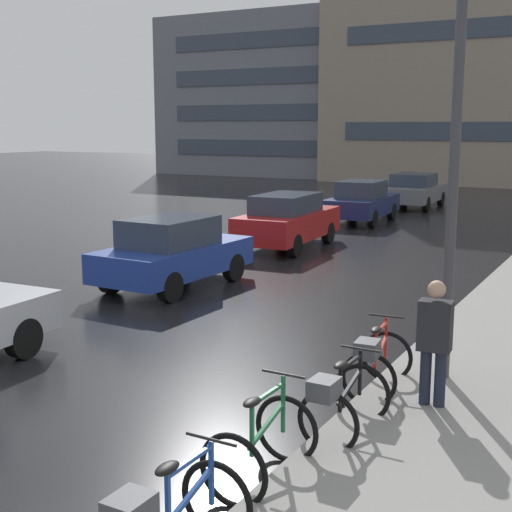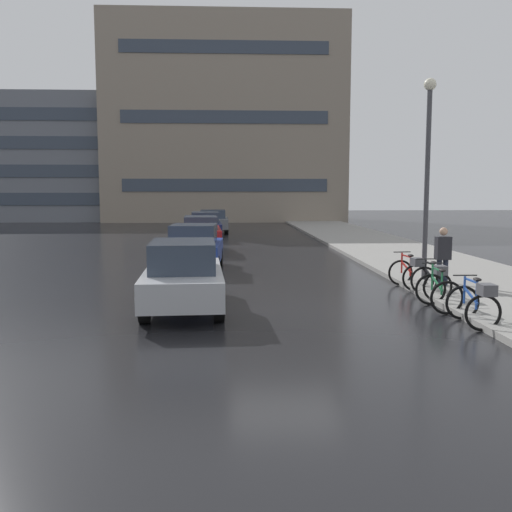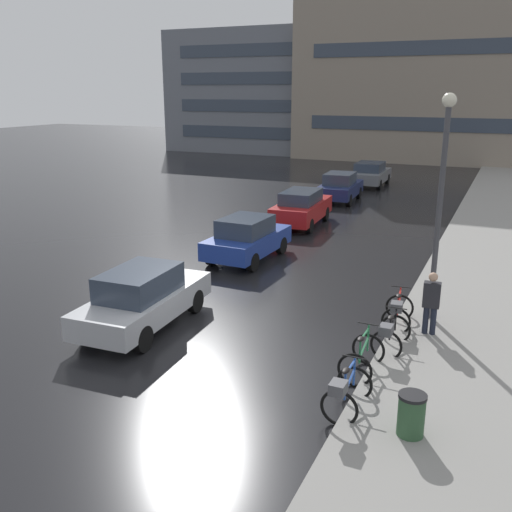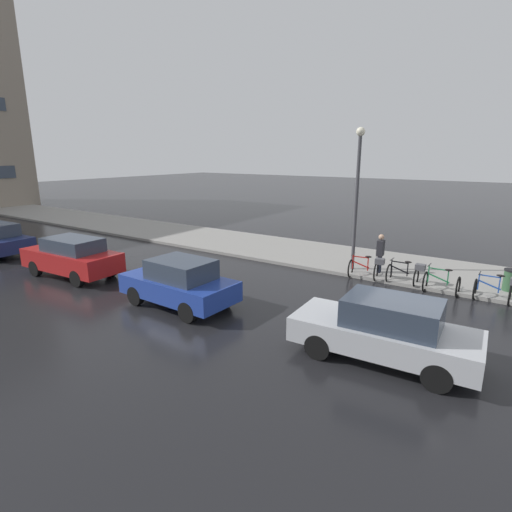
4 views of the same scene
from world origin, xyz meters
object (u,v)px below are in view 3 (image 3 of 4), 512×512
(streetlamp, at_px, (441,188))
(bicycle_nearest, at_px, (345,392))
(bicycle_third, at_px, (390,334))
(car_navy, at_px, (340,187))
(car_silver, at_px, (143,298))
(bicycle_farthest, at_px, (398,312))
(car_grey, at_px, (370,174))
(car_blue, at_px, (247,238))
(pedestrian, at_px, (431,302))
(bicycle_second, at_px, (362,358))
(car_red, at_px, (302,207))
(trash_bin, at_px, (411,418))

(streetlamp, bearing_deg, bicycle_nearest, -98.47)
(bicycle_third, height_order, car_navy, car_navy)
(bicycle_third, distance_m, car_silver, 6.22)
(car_navy, relative_size, streetlamp, 0.70)
(bicycle_farthest, xyz_separation_m, car_grey, (-6.08, 22.17, 0.28))
(bicycle_farthest, distance_m, car_silver, 6.52)
(car_blue, distance_m, car_grey, 18.07)
(pedestrian, bearing_deg, car_navy, 113.31)
(bicycle_second, distance_m, bicycle_farthest, 2.78)
(bicycle_farthest, xyz_separation_m, car_red, (-6.26, 10.02, 0.33))
(car_navy, bearing_deg, trash_bin, -70.48)
(bicycle_nearest, height_order, bicycle_second, bicycle_second)
(car_navy, bearing_deg, streetlamp, -65.63)
(car_red, bearing_deg, pedestrian, -55.37)
(streetlamp, bearing_deg, car_grey, 107.62)
(bicycle_nearest, xyz_separation_m, car_red, (-6.16, 14.49, 0.32))
(car_silver, bearing_deg, car_blue, 91.48)
(car_blue, xyz_separation_m, pedestrian, (7.01, -4.35, 0.18))
(car_blue, relative_size, car_red, 0.89)
(car_grey, bearing_deg, car_silver, -89.85)
(bicycle_nearest, height_order, car_grey, car_grey)
(bicycle_farthest, distance_m, car_grey, 22.99)
(car_navy, bearing_deg, car_blue, -89.26)
(car_grey, distance_m, pedestrian, 23.45)
(car_silver, bearing_deg, car_grey, 90.15)
(car_red, height_order, streetlamp, streetlamp)
(bicycle_third, relative_size, bicycle_farthest, 0.97)
(car_silver, xyz_separation_m, car_blue, (-0.17, 6.61, 0.00))
(bicycle_farthest, bearing_deg, pedestrian, -16.40)
(bicycle_farthest, height_order, car_grey, car_grey)
(car_silver, xyz_separation_m, pedestrian, (6.83, 2.26, 0.18))
(car_navy, relative_size, pedestrian, 2.38)
(car_red, bearing_deg, car_grey, 89.13)
(pedestrian, xyz_separation_m, trash_bin, (0.34, -4.55, -0.51))
(bicycle_second, relative_size, pedestrian, 0.67)
(car_blue, height_order, pedestrian, pedestrian)
(car_navy, distance_m, pedestrian, 18.11)
(bicycle_farthest, relative_size, pedestrian, 0.80)
(car_blue, distance_m, pedestrian, 8.25)
(bicycle_nearest, height_order, car_red, car_red)
(car_navy, xyz_separation_m, pedestrian, (7.16, -16.63, 0.18))
(bicycle_nearest, height_order, car_navy, car_navy)
(trash_bin, bearing_deg, car_silver, 162.32)
(bicycle_nearest, bearing_deg, streetlamp, 81.53)
(car_blue, distance_m, streetlamp, 8.11)
(bicycle_farthest, xyz_separation_m, pedestrian, (0.82, -0.24, 0.47))
(bicycle_second, height_order, car_red, car_red)
(bicycle_second, xyz_separation_m, bicycle_farthest, (0.21, 2.77, 0.08))
(bicycle_farthest, distance_m, trash_bin, 4.93)
(bicycle_second, xyz_separation_m, bicycle_third, (0.33, 1.29, 0.08))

